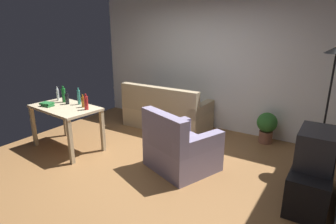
{
  "coord_description": "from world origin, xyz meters",
  "views": [
    {
      "loc": [
        2.4,
        -3.13,
        2.08
      ],
      "look_at": [
        0.1,
        0.5,
        0.75
      ],
      "focal_mm": 30.2,
      "sensor_mm": 36.0,
      "label": 1
    }
  ],
  "objects_px": {
    "couch": "(166,114)",
    "bottle_dark": "(67,99)",
    "armchair": "(179,149)",
    "bottle_red": "(86,103)",
    "tv": "(317,148)",
    "bottle_amber": "(83,102)",
    "desk": "(66,113)",
    "tv_stand": "(311,182)",
    "torchiere_lamp": "(333,75)",
    "potted_plant": "(267,126)",
    "bottle_green": "(64,95)",
    "bottle_clear": "(58,95)",
    "book_stack": "(47,104)",
    "bottle_tall": "(79,97)"
  },
  "relations": [
    {
      "from": "couch",
      "to": "bottle_clear",
      "type": "xyz_separation_m",
      "value": [
        -1.3,
        -1.59,
        0.56
      ]
    },
    {
      "from": "bottle_tall",
      "to": "bottle_green",
      "type": "bearing_deg",
      "value": -173.46
    },
    {
      "from": "tv_stand",
      "to": "torchiere_lamp",
      "type": "relative_size",
      "value": 0.61
    },
    {
      "from": "tv_stand",
      "to": "tv",
      "type": "height_order",
      "value": "tv"
    },
    {
      "from": "potted_plant",
      "to": "armchair",
      "type": "distance_m",
      "value": 1.9
    },
    {
      "from": "desk",
      "to": "bottle_clear",
      "type": "relative_size",
      "value": 4.97
    },
    {
      "from": "bottle_dark",
      "to": "bottle_amber",
      "type": "height_order",
      "value": "bottle_dark"
    },
    {
      "from": "couch",
      "to": "bottle_dark",
      "type": "distance_m",
      "value": 2.0
    },
    {
      "from": "tv_stand",
      "to": "bottle_amber",
      "type": "relative_size",
      "value": 5.15
    },
    {
      "from": "armchair",
      "to": "book_stack",
      "type": "bearing_deg",
      "value": 34.09
    },
    {
      "from": "torchiere_lamp",
      "to": "desk",
      "type": "relative_size",
      "value": 1.43
    },
    {
      "from": "torchiere_lamp",
      "to": "bottle_tall",
      "type": "xyz_separation_m",
      "value": [
        -3.67,
        -1.33,
        -0.52
      ]
    },
    {
      "from": "torchiere_lamp",
      "to": "bottle_dark",
      "type": "relative_size",
      "value": 7.89
    },
    {
      "from": "desk",
      "to": "tv_stand",
      "type": "bearing_deg",
      "value": 14.32
    },
    {
      "from": "bottle_red",
      "to": "bottle_green",
      "type": "bearing_deg",
      "value": 170.59
    },
    {
      "from": "armchair",
      "to": "bottle_amber",
      "type": "xyz_separation_m",
      "value": [
        -1.72,
        -0.25,
        0.53
      ]
    },
    {
      "from": "bottle_dark",
      "to": "bottle_amber",
      "type": "distance_m",
      "value": 0.38
    },
    {
      "from": "bottle_clear",
      "to": "bottle_dark",
      "type": "height_order",
      "value": "bottle_clear"
    },
    {
      "from": "bottle_amber",
      "to": "potted_plant",
      "type": "bearing_deg",
      "value": 37.2
    },
    {
      "from": "couch",
      "to": "bottle_amber",
      "type": "bearing_deg",
      "value": 70.28
    },
    {
      "from": "torchiere_lamp",
      "to": "bottle_amber",
      "type": "relative_size",
      "value": 8.48
    },
    {
      "from": "tv_stand",
      "to": "bottle_red",
      "type": "relative_size",
      "value": 4.17
    },
    {
      "from": "armchair",
      "to": "bottle_red",
      "type": "distance_m",
      "value": 1.69
    },
    {
      "from": "tv_stand",
      "to": "potted_plant",
      "type": "distance_m",
      "value": 1.78
    },
    {
      "from": "couch",
      "to": "torchiere_lamp",
      "type": "distance_m",
      "value": 3.11
    },
    {
      "from": "tv_stand",
      "to": "bottle_green",
      "type": "height_order",
      "value": "bottle_green"
    },
    {
      "from": "torchiere_lamp",
      "to": "bottle_dark",
      "type": "distance_m",
      "value": 4.15
    },
    {
      "from": "tv_stand",
      "to": "armchair",
      "type": "distance_m",
      "value": 1.77
    },
    {
      "from": "bottle_amber",
      "to": "desk",
      "type": "bearing_deg",
      "value": -153.62
    },
    {
      "from": "bottle_clear",
      "to": "book_stack",
      "type": "bearing_deg",
      "value": -65.2
    },
    {
      "from": "couch",
      "to": "bottle_tall",
      "type": "distance_m",
      "value": 1.83
    },
    {
      "from": "book_stack",
      "to": "potted_plant",
      "type": "bearing_deg",
      "value": 35.53
    },
    {
      "from": "tv_stand",
      "to": "armchair",
      "type": "bearing_deg",
      "value": 95.48
    },
    {
      "from": "desk",
      "to": "potted_plant",
      "type": "xyz_separation_m",
      "value": [
        2.86,
        2.09,
        -0.32
      ]
    },
    {
      "from": "bottle_dark",
      "to": "bottle_tall",
      "type": "xyz_separation_m",
      "value": [
        0.19,
        0.1,
        0.03
      ]
    },
    {
      "from": "tv",
      "to": "bottle_amber",
      "type": "distance_m",
      "value": 3.51
    },
    {
      "from": "tv_stand",
      "to": "desk",
      "type": "distance_m",
      "value": 3.84
    },
    {
      "from": "tv_stand",
      "to": "bottle_green",
      "type": "xyz_separation_m",
      "value": [
        -4.02,
        -0.38,
        0.65
      ]
    },
    {
      "from": "tv",
      "to": "bottle_red",
      "type": "bearing_deg",
      "value": 98.46
    },
    {
      "from": "bottle_green",
      "to": "bottle_red",
      "type": "height_order",
      "value": "bottle_green"
    },
    {
      "from": "couch",
      "to": "bottle_green",
      "type": "distance_m",
      "value": 2.04
    },
    {
      "from": "potted_plant",
      "to": "couch",
      "type": "bearing_deg",
      "value": -171.04
    },
    {
      "from": "bottle_dark",
      "to": "couch",
      "type": "bearing_deg",
      "value": 59.75
    },
    {
      "from": "torchiere_lamp",
      "to": "bottle_dark",
      "type": "xyz_separation_m",
      "value": [
        -3.86,
        -1.43,
        -0.55
      ]
    },
    {
      "from": "bottle_amber",
      "to": "bottle_red",
      "type": "xyz_separation_m",
      "value": [
        0.16,
        -0.07,
        0.02
      ]
    },
    {
      "from": "torchiere_lamp",
      "to": "bottle_dark",
      "type": "height_order",
      "value": "torchiere_lamp"
    },
    {
      "from": "couch",
      "to": "torchiere_lamp",
      "type": "height_order",
      "value": "torchiere_lamp"
    },
    {
      "from": "potted_plant",
      "to": "bottle_green",
      "type": "distance_m",
      "value": 3.69
    },
    {
      "from": "tv_stand",
      "to": "bottle_clear",
      "type": "height_order",
      "value": "bottle_clear"
    },
    {
      "from": "armchair",
      "to": "bottle_green",
      "type": "distance_m",
      "value": 2.34
    }
  ]
}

